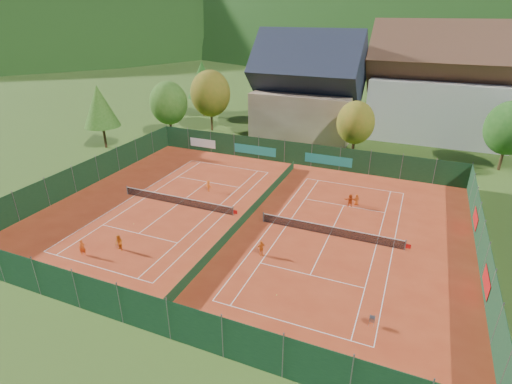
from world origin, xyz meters
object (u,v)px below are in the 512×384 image
at_px(player_right_near, 261,248).
at_px(player_left_mid, 119,243).
at_px(player_left_near, 82,248).
at_px(player_right_far_b, 350,200).
at_px(ball_hopper, 372,319).
at_px(player_left_far, 209,186).
at_px(player_right_far_a, 357,200).
at_px(chalet, 308,92).
at_px(hotel_block_a, 441,90).

bearing_deg(player_right_near, player_left_mid, 150.57).
relative_size(player_left_near, player_right_far_b, 1.02).
bearing_deg(player_left_mid, ball_hopper, 11.46).
distance_m(ball_hopper, player_left_far, 24.32).
bearing_deg(player_left_near, player_right_far_a, 10.70).
bearing_deg(player_left_near, player_left_far, 44.69).
relative_size(player_right_near, player_right_far_b, 0.98).
relative_size(chalet, ball_hopper, 20.25).
bearing_deg(chalet, player_left_mid, -96.83).
xyz_separation_m(player_right_near, player_right_far_a, (5.60, 12.42, -0.08)).
height_order(player_left_near, player_right_far_b, player_left_near).
relative_size(ball_hopper, player_left_mid, 0.56).
bearing_deg(player_right_far_a, player_left_mid, 23.24).
bearing_deg(player_right_far_a, player_right_near, 44.78).
relative_size(player_left_near, player_left_mid, 0.99).
relative_size(ball_hopper, player_left_far, 0.63).
height_order(hotel_block_a, player_left_near, hotel_block_a).
bearing_deg(player_right_near, chalet, 51.73).
distance_m(ball_hopper, player_right_far_b, 17.12).
height_order(player_left_far, player_right_near, player_right_near).
xyz_separation_m(player_right_near, player_right_far_b, (5.07, 11.78, 0.02)).
distance_m(player_left_far, player_right_near, 13.91).
relative_size(player_left_near, player_left_far, 1.12).
xyz_separation_m(player_left_far, player_right_near, (10.14, -9.51, 0.04)).
bearing_deg(player_left_mid, player_right_far_b, 57.66).
relative_size(player_left_far, player_right_far_a, 1.07).
distance_m(hotel_block_a, player_left_near, 54.11).
relative_size(player_left_far, player_right_far_b, 0.92).
distance_m(chalet, player_right_far_a, 26.61).
xyz_separation_m(chalet, hotel_block_a, (19.00, 6.00, 0.76)).
height_order(hotel_block_a, player_left_far, hotel_block_a).
height_order(chalet, player_left_mid, chalet).
relative_size(hotel_block_a, ball_hopper, 27.00).
relative_size(chalet, player_right_far_a, 13.72).
height_order(player_left_near, player_right_near, player_left_near).
xyz_separation_m(player_left_near, player_right_near, (13.55, 5.64, -0.03)).
bearing_deg(player_right_far_a, player_left_near, 22.37).
xyz_separation_m(player_left_near, player_right_far_a, (19.16, 18.06, -0.12)).
height_order(player_left_near, player_right_far_a, player_left_near).
bearing_deg(chalet, player_right_far_b, -63.79).
distance_m(player_left_near, player_right_near, 14.68).
bearing_deg(chalet, player_right_near, -79.54).
bearing_deg(player_right_near, player_right_far_a, 16.99).
bearing_deg(player_left_mid, player_right_far_a, 57.89).
distance_m(player_left_mid, player_right_near, 11.89).
distance_m(hotel_block_a, player_left_far, 39.61).
distance_m(chalet, ball_hopper, 43.60).
height_order(chalet, hotel_block_a, hotel_block_a).
bearing_deg(player_left_far, player_right_near, 141.10).
distance_m(player_right_far_a, player_right_far_b, 0.84).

